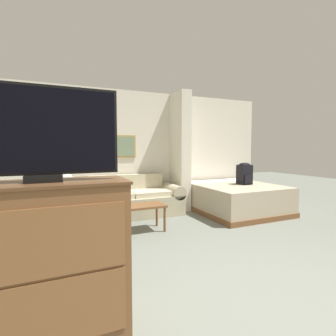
# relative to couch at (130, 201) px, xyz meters

# --- Properties ---
(ground_plane) EXTENTS (20.00, 20.00, 0.00)m
(ground_plane) POSITION_rel_couch_xyz_m (0.16, -3.74, -0.31)
(ground_plane) COLOR slate
(wall_back) EXTENTS (6.64, 0.16, 2.60)m
(wall_back) POSITION_rel_couch_xyz_m (0.16, 0.49, 0.99)
(wall_back) COLOR silver
(wall_back) RESTS_ON ground_plane
(wall_partition_pillar) EXTENTS (0.24, 0.60, 2.60)m
(wall_partition_pillar) POSITION_rel_couch_xyz_m (1.20, 0.13, 0.99)
(wall_partition_pillar) COLOR silver
(wall_partition_pillar) RESTS_ON ground_plane
(couch) EXTENTS (2.11, 0.84, 0.81)m
(couch) POSITION_rel_couch_xyz_m (0.00, 0.00, 0.00)
(couch) COLOR #B7AD8E
(couch) RESTS_ON ground_plane
(coffee_table) EXTENTS (0.68, 0.43, 0.44)m
(coffee_table) POSITION_rel_couch_xyz_m (-0.06, -1.05, 0.07)
(coffee_table) COLOR brown
(coffee_table) RESTS_ON ground_plane
(side_table) EXTENTS (0.38, 0.38, 0.56)m
(side_table) POSITION_rel_couch_xyz_m (-1.20, -0.02, 0.14)
(side_table) COLOR brown
(side_table) RESTS_ON ground_plane
(table_lamp) EXTENTS (0.28, 0.28, 0.49)m
(table_lamp) POSITION_rel_couch_xyz_m (-1.20, -0.02, 0.59)
(table_lamp) COLOR tan
(table_lamp) RESTS_ON side_table
(tv_dresser) EXTENTS (1.13, 0.49, 1.14)m
(tv_dresser) POSITION_rel_couch_xyz_m (-1.49, -3.10, 0.26)
(tv_dresser) COLOR brown
(tv_dresser) RESTS_ON ground_plane
(tv) EXTENTS (1.02, 0.16, 0.66)m
(tv) POSITION_rel_couch_xyz_m (-1.49, -3.10, 1.17)
(tv) COLOR black
(tv) RESTS_ON tv_dresser
(bed) EXTENTS (1.67, 1.91, 0.59)m
(bed) POSITION_rel_couch_xyz_m (2.16, -0.57, -0.01)
(bed) COLOR brown
(bed) RESTS_ON ground_plane
(backpack) EXTENTS (0.27, 0.27, 0.47)m
(backpack) POSITION_rel_couch_xyz_m (2.36, -0.65, 0.53)
(backpack) COLOR black
(backpack) RESTS_ON bed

